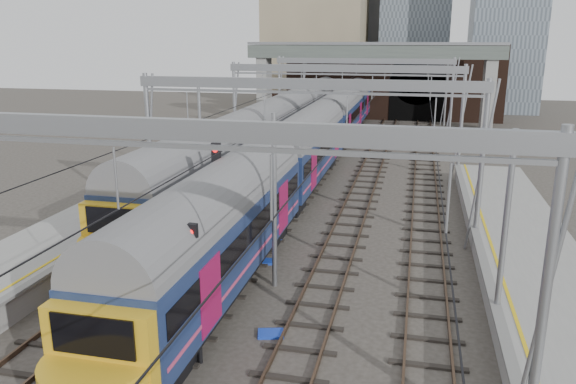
% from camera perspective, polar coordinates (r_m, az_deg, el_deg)
% --- Properties ---
extents(ground, '(160.00, 160.00, 0.00)m').
position_cam_1_polar(ground, '(21.30, -2.71, -11.68)').
color(ground, '#38332D').
rests_on(ground, ground).
extents(platform_left, '(4.32, 55.00, 1.12)m').
position_cam_1_polar(platform_left, '(27.40, -22.27, -5.28)').
color(platform_left, gray).
rests_on(platform_left, ground).
extents(platform_right, '(4.32, 47.00, 1.12)m').
position_cam_1_polar(platform_right, '(19.69, 26.73, -14.02)').
color(platform_right, gray).
rests_on(platform_right, ground).
extents(tracks, '(14.40, 80.00, 0.22)m').
position_cam_1_polar(tracks, '(35.00, 3.93, -0.68)').
color(tracks, '#4C3828').
rests_on(tracks, ground).
extents(overhead_line, '(16.80, 80.00, 8.00)m').
position_cam_1_polar(overhead_line, '(40.19, 5.61, 10.86)').
color(overhead_line, gray).
rests_on(overhead_line, ground).
extents(retaining_wall, '(28.00, 2.75, 9.00)m').
position_cam_1_polar(retaining_wall, '(70.47, 10.06, 10.79)').
color(retaining_wall, '#311D16').
rests_on(retaining_wall, ground).
extents(overbridge, '(28.00, 3.00, 9.25)m').
position_cam_1_polar(overbridge, '(64.49, 8.60, 13.07)').
color(overbridge, gray).
rests_on(overbridge, ground).
extents(train_main, '(2.96, 68.43, 5.04)m').
position_cam_1_polar(train_main, '(45.96, 3.85, 6.46)').
color(train_main, black).
rests_on(train_main, ground).
extents(train_second, '(3.02, 52.30, 5.12)m').
position_cam_1_polar(train_second, '(46.60, -1.07, 6.66)').
color(train_second, black).
rests_on(train_second, ground).
extents(signal_near_left, '(0.41, 0.49, 5.53)m').
position_cam_1_polar(signal_near_left, '(23.81, -7.07, 0.04)').
color(signal_near_left, black).
rests_on(signal_near_left, ground).
extents(signal_near_centre, '(0.34, 0.46, 4.59)m').
position_cam_1_polar(signal_near_centre, '(16.89, -9.37, -8.45)').
color(signal_near_centre, black).
rests_on(signal_near_centre, ground).
extents(equip_cover_a, '(0.96, 0.74, 0.10)m').
position_cam_1_polar(equip_cover_a, '(25.24, -2.33, -7.06)').
color(equip_cover_a, blue).
rests_on(equip_cover_a, ground).
extents(equip_cover_b, '(1.10, 0.91, 0.11)m').
position_cam_1_polar(equip_cover_b, '(27.69, -1.84, -4.97)').
color(equip_cover_b, blue).
rests_on(equip_cover_b, ground).
extents(equip_cover_c, '(0.99, 0.81, 0.10)m').
position_cam_1_polar(equip_cover_c, '(19.52, -1.76, -14.19)').
color(equip_cover_c, blue).
rests_on(equip_cover_c, ground).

